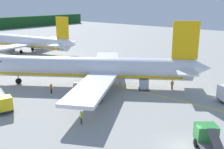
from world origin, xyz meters
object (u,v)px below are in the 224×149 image
at_px(crew_marshaller, 81,116).
at_px(crew_loader_right, 172,84).
at_px(service_truck_pushback, 209,140).
at_px(airliner_foreground, 93,68).
at_px(cargo_container_near, 96,97).
at_px(service_truck_fuel, 1,99).
at_px(cargo_container_mid, 144,84).
at_px(airliner_mid_apron, 24,42).
at_px(crew_loader_left, 51,88).

bearing_deg(crew_marshaller, crew_loader_right, -6.36).
distance_m(service_truck_pushback, crew_marshaller, 15.34).
distance_m(airliner_foreground, cargo_container_near, 8.57).
height_order(service_truck_fuel, cargo_container_near, service_truck_fuel).
xyz_separation_m(service_truck_fuel, cargo_container_mid, (20.38, -11.10, -0.41)).
height_order(airliner_foreground, service_truck_pushback, airliner_foreground).
height_order(service_truck_fuel, crew_loader_right, service_truck_fuel).
xyz_separation_m(service_truck_fuel, cargo_container_near, (10.55, -8.85, -0.46)).
height_order(airliner_mid_apron, crew_loader_right, airliner_mid_apron).
xyz_separation_m(service_truck_pushback, crew_loader_right, (15.76, 12.55, -0.23)).
distance_m(airliner_mid_apron, service_truck_fuel, 46.19).
distance_m(crew_marshaller, crew_loader_right, 20.04).
relative_size(crew_marshaller, crew_loader_left, 1.04).
bearing_deg(airliner_foreground, service_truck_pushback, -108.40).
xyz_separation_m(airliner_foreground, service_truck_fuel, (-16.23, 2.92, -1.99)).
bearing_deg(crew_loader_right, crew_marshaller, 173.64).
bearing_deg(service_truck_fuel, crew_loader_left, -1.32).
bearing_deg(service_truck_pushback, crew_marshaller, 105.72).
distance_m(cargo_container_mid, crew_marshaller, 16.50).
xyz_separation_m(cargo_container_mid, crew_loader_left, (-11.59, 10.90, -0.01)).
bearing_deg(airliner_mid_apron, cargo_container_near, -110.29).
distance_m(service_truck_pushback, crew_loader_left, 27.13).
relative_size(cargo_container_mid, crew_marshaller, 1.41).
relative_size(airliner_mid_apron, crew_loader_left, 22.71).
bearing_deg(crew_loader_left, cargo_container_near, -78.52).
relative_size(service_truck_fuel, crew_loader_right, 4.16).
bearing_deg(crew_loader_right, airliner_mid_apron, 85.97).
relative_size(service_truck_pushback, cargo_container_near, 2.62).
bearing_deg(crew_loader_left, service_truck_pushback, -91.45).
bearing_deg(crew_marshaller, airliner_foreground, 38.15).
xyz_separation_m(service_truck_fuel, crew_loader_right, (23.86, -14.78, -0.46)).
bearing_deg(airliner_foreground, crew_marshaller, -141.85).
bearing_deg(crew_marshaller, service_truck_pushback, -74.28).
xyz_separation_m(crew_marshaller, crew_loader_right, (19.91, -2.22, -0.09)).
height_order(airliner_mid_apron, crew_loader_left, airliner_mid_apron).
distance_m(service_truck_fuel, crew_marshaller, 13.17).
height_order(cargo_container_mid, crew_marshaller, cargo_container_mid).
relative_size(airliner_foreground, cargo_container_mid, 14.80).
relative_size(airliner_foreground, crew_marshaller, 20.82).
xyz_separation_m(service_truck_pushback, crew_loader_left, (0.69, 27.12, -0.19)).
bearing_deg(crew_loader_left, service_truck_fuel, 178.68).
bearing_deg(crew_marshaller, service_truck_fuel, 107.45).
relative_size(crew_loader_left, crew_loader_right, 1.04).
xyz_separation_m(airliner_mid_apron, cargo_container_near, (-16.97, -45.91, -2.18)).
height_order(airliner_mid_apron, cargo_container_mid, airliner_mid_apron).
bearing_deg(cargo_container_mid, airliner_mid_apron, 81.57).
bearing_deg(crew_loader_right, crew_loader_left, 135.95).
bearing_deg(service_truck_pushback, cargo_container_mid, 52.89).
bearing_deg(crew_loader_right, service_truck_pushback, -141.47).
height_order(airliner_mid_apron, service_truck_fuel, airliner_mid_apron).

